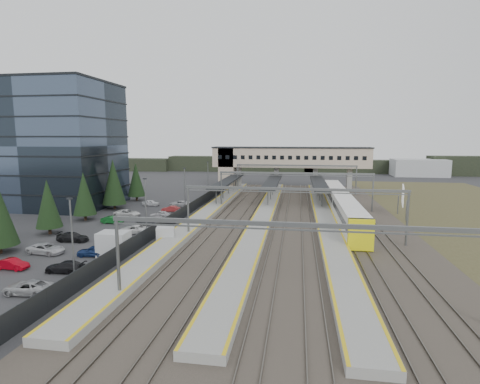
% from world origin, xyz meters
% --- Properties ---
extents(ground, '(220.00, 220.00, 0.00)m').
position_xyz_m(ground, '(0.00, 0.00, 0.00)').
color(ground, '#2B2B2D').
rests_on(ground, ground).
extents(office_building, '(24.30, 18.30, 24.30)m').
position_xyz_m(office_building, '(-36.00, 12.00, 12.19)').
color(office_building, '#37455A').
rests_on(office_building, ground).
extents(conifer_row, '(4.42, 49.82, 9.50)m').
position_xyz_m(conifer_row, '(-22.00, -3.86, 4.84)').
color(conifer_row, black).
rests_on(conifer_row, ground).
extents(car_park, '(10.55, 44.63, 1.24)m').
position_xyz_m(car_park, '(-13.00, -6.52, 0.60)').
color(car_park, '#990311').
rests_on(car_park, ground).
extents(lampposts, '(0.50, 53.25, 8.07)m').
position_xyz_m(lampposts, '(-8.00, 1.25, 4.34)').
color(lampposts, slate).
rests_on(lampposts, ground).
extents(fence, '(0.08, 90.00, 2.00)m').
position_xyz_m(fence, '(-6.50, 5.00, 1.00)').
color(fence, '#26282B').
rests_on(fence, ground).
extents(relay_cabin_near, '(3.35, 2.46, 2.78)m').
position_xyz_m(relay_cabin_near, '(-8.29, -16.79, 1.39)').
color(relay_cabin_near, '#AAADB0').
rests_on(relay_cabin_near, ground).
extents(relay_cabin_far, '(2.68, 2.41, 2.07)m').
position_xyz_m(relay_cabin_far, '(-4.29, -10.66, 1.04)').
color(relay_cabin_far, '#AAADB0').
rests_on(relay_cabin_far, ground).
extents(rail_corridor, '(34.00, 90.00, 0.92)m').
position_xyz_m(rail_corridor, '(9.34, 5.00, 0.29)').
color(rail_corridor, '#312D27').
rests_on(rail_corridor, ground).
extents(canopies, '(23.10, 30.00, 3.28)m').
position_xyz_m(canopies, '(7.00, 27.00, 3.92)').
color(canopies, black).
rests_on(canopies, ground).
extents(footbridge, '(40.40, 6.40, 11.20)m').
position_xyz_m(footbridge, '(7.70, 42.00, 7.93)').
color(footbridge, '#BBA58E').
rests_on(footbridge, ground).
extents(gantries, '(28.40, 62.28, 7.17)m').
position_xyz_m(gantries, '(12.00, 3.00, 6.00)').
color(gantries, slate).
rests_on(gantries, ground).
extents(train, '(3.00, 41.69, 3.77)m').
position_xyz_m(train, '(20.00, 8.99, 2.15)').
color(train, white).
rests_on(train, ground).
extents(billboard, '(1.58, 6.19, 5.43)m').
position_xyz_m(billboard, '(30.23, 10.43, 3.67)').
color(billboard, slate).
rests_on(billboard, ground).
extents(treeline_far, '(170.00, 19.00, 7.00)m').
position_xyz_m(treeline_far, '(23.81, 92.28, 2.95)').
color(treeline_far, black).
rests_on(treeline_far, ground).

